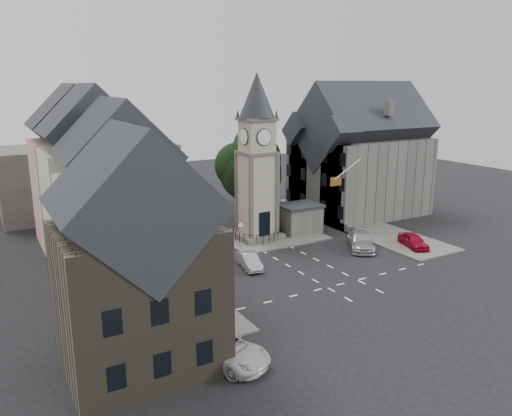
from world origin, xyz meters
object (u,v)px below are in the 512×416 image
pedestrian (348,223)px  car_west_blue (185,286)px  clock_tower (257,158)px  car_east_red (413,241)px  stone_shelter (299,219)px

pedestrian → car_west_blue: bearing=-15.7°
clock_tower → car_east_red: size_ratio=4.07×
clock_tower → car_west_blue: clock_tower is taller
stone_shelter → car_east_red: bearing=-54.4°
car_east_red → pedestrian: bearing=119.9°
car_west_blue → car_east_red: size_ratio=1.17×
car_west_blue → car_east_red: 23.00m
stone_shelter → pedestrian: 5.42m
clock_tower → pedestrian: 12.50m
clock_tower → stone_shelter: clock_tower is taller
car_west_blue → car_east_red: car_west_blue is taller
stone_shelter → clock_tower: bearing=174.2°
car_west_blue → pedestrian: 22.67m
stone_shelter → pedestrian: bearing=-17.8°
clock_tower → stone_shelter: bearing=-5.8°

